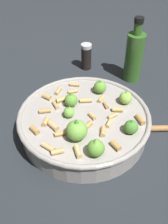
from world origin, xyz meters
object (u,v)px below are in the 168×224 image
at_px(pepper_shaker, 86,56).
at_px(wooden_spoon, 164,128).
at_px(cooking_pan, 84,122).
at_px(olive_oil_bottle, 134,56).

height_order(pepper_shaker, wooden_spoon, pepper_shaker).
distance_m(pepper_shaker, wooden_spoon, 0.37).
bearing_deg(cooking_pan, pepper_shaker, -156.63).
xyz_separation_m(cooking_pan, olive_oil_bottle, (-0.29, 0.04, 0.05)).
relative_size(pepper_shaker, olive_oil_bottle, 0.44).
relative_size(cooking_pan, pepper_shaker, 3.67).
distance_m(cooking_pan, olive_oil_bottle, 0.30).
bearing_deg(olive_oil_bottle, wooden_spoon, 36.50).
xyz_separation_m(pepper_shaker, olive_oil_bottle, (-0.00, 0.16, 0.04)).
distance_m(pepper_shaker, olive_oil_bottle, 0.17).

